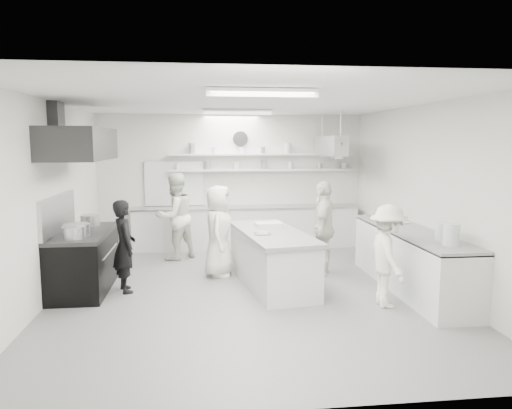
{
  "coord_description": "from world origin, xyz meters",
  "views": [
    {
      "loc": [
        -0.74,
        -7.45,
        2.38
      ],
      "look_at": [
        0.22,
        0.6,
        1.32
      ],
      "focal_mm": 33.73,
      "sensor_mm": 36.0,
      "label": 1
    }
  ],
  "objects": [
    {
      "name": "floor",
      "position": [
        0.0,
        0.0,
        -0.01
      ],
      "size": [
        6.0,
        7.0,
        0.02
      ],
      "primitive_type": "cube",
      "color": "gray",
      "rests_on": "ground"
    },
    {
      "name": "ceiling",
      "position": [
        0.0,
        0.0,
        3.01
      ],
      "size": [
        6.0,
        7.0,
        0.02
      ],
      "primitive_type": "cube",
      "color": "silver",
      "rests_on": "wall_back"
    },
    {
      "name": "wall_back",
      "position": [
        0.0,
        3.5,
        1.5
      ],
      "size": [
        6.0,
        0.04,
        3.0
      ],
      "primitive_type": "cube",
      "color": "silver",
      "rests_on": "floor"
    },
    {
      "name": "wall_front",
      "position": [
        0.0,
        -3.5,
        1.5
      ],
      "size": [
        6.0,
        0.04,
        3.0
      ],
      "primitive_type": "cube",
      "color": "silver",
      "rests_on": "floor"
    },
    {
      "name": "wall_left",
      "position": [
        -3.0,
        0.0,
        1.5
      ],
      "size": [
        0.04,
        7.0,
        3.0
      ],
      "primitive_type": "cube",
      "color": "silver",
      "rests_on": "floor"
    },
    {
      "name": "wall_right",
      "position": [
        3.0,
        0.0,
        1.5
      ],
      "size": [
        0.04,
        7.0,
        3.0
      ],
      "primitive_type": "cube",
      "color": "silver",
      "rests_on": "floor"
    },
    {
      "name": "stove",
      "position": [
        -2.6,
        0.4,
        0.45
      ],
      "size": [
        0.8,
        1.8,
        0.9
      ],
      "primitive_type": "cube",
      "color": "black",
      "rests_on": "floor"
    },
    {
      "name": "exhaust_hood",
      "position": [
        -2.6,
        0.4,
        2.35
      ],
      "size": [
        0.85,
        2.0,
        0.5
      ],
      "primitive_type": "cube",
      "color": "#2E2E2E",
      "rests_on": "wall_left"
    },
    {
      "name": "back_counter",
      "position": [
        0.3,
        3.2,
        0.46
      ],
      "size": [
        5.0,
        0.6,
        0.92
      ],
      "primitive_type": "cube",
      "color": "silver",
      "rests_on": "floor"
    },
    {
      "name": "shelf_lower",
      "position": [
        0.7,
        3.37,
        1.75
      ],
      "size": [
        4.2,
        0.26,
        0.04
      ],
      "primitive_type": "cube",
      "color": "silver",
      "rests_on": "wall_back"
    },
    {
      "name": "shelf_upper",
      "position": [
        0.7,
        3.37,
        2.1
      ],
      "size": [
        4.2,
        0.26,
        0.04
      ],
      "primitive_type": "cube",
      "color": "silver",
      "rests_on": "wall_back"
    },
    {
      "name": "pass_through_window",
      "position": [
        -1.3,
        3.48,
        1.45
      ],
      "size": [
        1.3,
        0.04,
        1.0
      ],
      "primitive_type": "cube",
      "color": "black",
      "rests_on": "wall_back"
    },
    {
      "name": "wall_clock",
      "position": [
        0.2,
        3.46,
        2.45
      ],
      "size": [
        0.32,
        0.05,
        0.32
      ],
      "primitive_type": "cylinder",
      "rotation": [
        1.57,
        0.0,
        0.0
      ],
      "color": "silver",
      "rests_on": "wall_back"
    },
    {
      "name": "right_counter",
      "position": [
        2.65,
        -0.2,
        0.47
      ],
      "size": [
        0.74,
        3.3,
        0.94
      ],
      "primitive_type": "cube",
      "color": "silver",
      "rests_on": "floor"
    },
    {
      "name": "pot_rack",
      "position": [
        2.0,
        2.4,
        2.3
      ],
      "size": [
        0.3,
        1.6,
        0.4
      ],
      "primitive_type": "cube",
      "color": "#AEAFB1",
      "rests_on": "ceiling"
    },
    {
      "name": "light_fixture_front",
      "position": [
        0.0,
        -1.8,
        2.94
      ],
      "size": [
        1.3,
        0.25,
        0.1
      ],
      "primitive_type": "cube",
      "color": "silver",
      "rests_on": "ceiling"
    },
    {
      "name": "light_fixture_rear",
      "position": [
        0.0,
        1.8,
        2.94
      ],
      "size": [
        1.3,
        0.25,
        0.1
      ],
      "primitive_type": "cube",
      "color": "silver",
      "rests_on": "ceiling"
    },
    {
      "name": "prep_island",
      "position": [
        0.45,
        0.28,
        0.43
      ],
      "size": [
        1.22,
        2.45,
        0.86
      ],
      "primitive_type": "cube",
      "rotation": [
        0.0,
        0.0,
        0.15
      ],
      "color": "silver",
      "rests_on": "floor"
    },
    {
      "name": "stove_pot",
      "position": [
        -2.6,
        -0.01,
        1.03
      ],
      "size": [
        0.4,
        0.4,
        0.24
      ],
      "primitive_type": "cylinder",
      "color": "#AEAFB1",
      "rests_on": "stove"
    },
    {
      "name": "cook_stove",
      "position": [
        -1.93,
        0.22,
        0.74
      ],
      "size": [
        0.52,
        0.63,
        1.48
      ],
      "primitive_type": "imported",
      "rotation": [
        0.0,
        0.0,
        1.93
      ],
      "color": "black",
      "rests_on": "floor"
    },
    {
      "name": "cook_back",
      "position": [
        -1.24,
        2.31,
        0.88
      ],
      "size": [
        1.09,
        1.05,
        1.76
      ],
      "primitive_type": "imported",
      "rotation": [
        0.0,
        0.0,
        -2.47
      ],
      "color": "white",
      "rests_on": "floor"
    },
    {
      "name": "cook_island_left",
      "position": [
        -0.41,
        0.96,
        0.81
      ],
      "size": [
        0.63,
        0.86,
        1.62
      ],
      "primitive_type": "imported",
      "rotation": [
        0.0,
        0.0,
        1.42
      ],
      "color": "white",
      "rests_on": "floor"
    },
    {
      "name": "cook_island_right",
      "position": [
        1.48,
        0.86,
        0.85
      ],
      "size": [
        0.76,
        1.07,
        1.69
      ],
      "primitive_type": "imported",
      "rotation": [
        0.0,
        0.0,
        -1.96
      ],
      "color": "white",
      "rests_on": "floor"
    },
    {
      "name": "cook_right",
      "position": [
        1.96,
        -0.94,
        0.75
      ],
      "size": [
        0.59,
        0.99,
        1.49
      ],
      "primitive_type": "imported",
      "rotation": [
        0.0,
        0.0,
        1.53
      ],
      "color": "white",
      "rests_on": "floor"
    },
    {
      "name": "bowl_island_a",
      "position": [
        0.26,
        0.07,
        0.9
      ],
      "size": [
        0.28,
        0.28,
        0.07
      ],
      "primitive_type": "imported",
      "rotation": [
        0.0,
        0.0,
        -0.02
      ],
      "color": "#AEAFB1",
      "rests_on": "prep_island"
    },
    {
      "name": "bowl_island_b",
      "position": [
        0.56,
        0.5,
        0.9
      ],
      "size": [
        0.25,
        0.25,
        0.06
      ],
      "primitive_type": "imported",
      "rotation": [
        0.0,
        0.0,
        -0.31
      ],
      "color": "silver",
      "rests_on": "prep_island"
    },
    {
      "name": "bowl_right",
      "position": [
        2.76,
        0.43,
        0.97
      ],
      "size": [
        0.26,
        0.26,
        0.06
      ],
      "primitive_type": "imported",
      "rotation": [
        0.0,
        0.0,
        0.15
      ],
      "color": "silver",
      "rests_on": "right_counter"
    }
  ]
}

